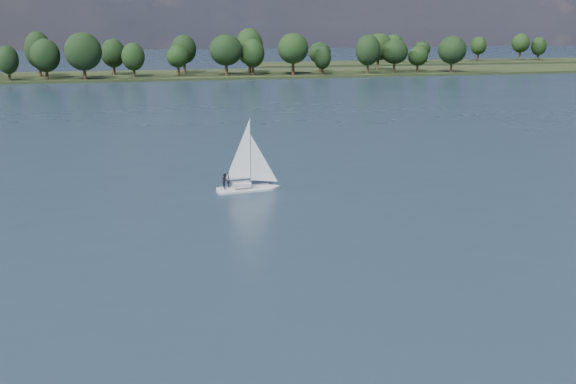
# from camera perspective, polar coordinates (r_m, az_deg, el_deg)

# --- Properties ---
(ground) EXTENTS (700.00, 700.00, 0.00)m
(ground) POSITION_cam_1_polar(r_m,az_deg,el_deg) (116.12, -13.13, 5.69)
(ground) COLOR #233342
(ground) RESTS_ON ground
(far_shore) EXTENTS (660.00, 40.00, 1.50)m
(far_shore) POSITION_cam_1_polar(r_m,az_deg,el_deg) (227.46, -13.48, 9.94)
(far_shore) COLOR black
(far_shore) RESTS_ON ground
(far_shore_back) EXTENTS (220.00, 30.00, 1.40)m
(far_shore_back) POSITION_cam_1_polar(r_m,az_deg,el_deg) (318.65, 17.15, 10.96)
(far_shore_back) COLOR black
(far_shore_back) RESTS_ON ground
(sailboat) EXTENTS (6.46, 2.44, 8.29)m
(sailboat) POSITION_cam_1_polar(r_m,az_deg,el_deg) (68.87, -3.87, 1.96)
(sailboat) COLOR silver
(sailboat) RESTS_ON ground
(treeline) EXTENTS (562.79, 74.21, 18.46)m
(treeline) POSITION_cam_1_polar(r_m,az_deg,el_deg) (222.96, -15.64, 11.81)
(treeline) COLOR black
(treeline) RESTS_ON ground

